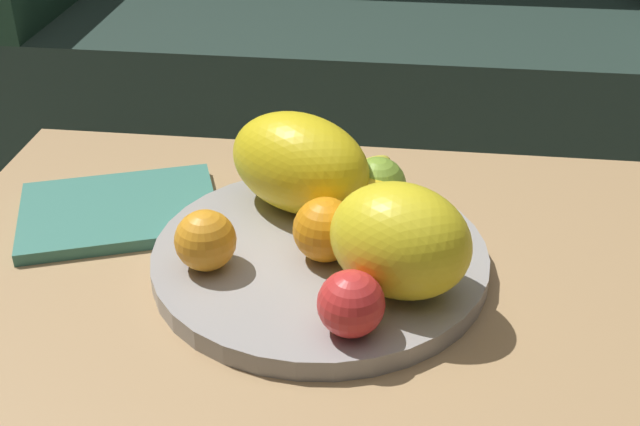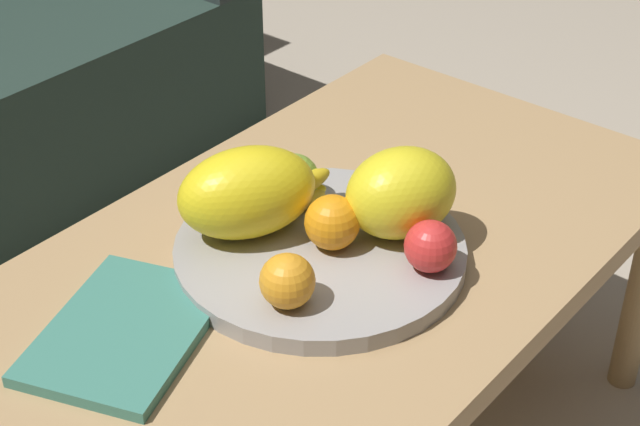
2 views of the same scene
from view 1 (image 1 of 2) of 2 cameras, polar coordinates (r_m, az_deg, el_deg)
name	(u,v)px [view 1 (image 1 of 2)]	position (r m, az deg, el deg)	size (l,w,h in m)	color
coffee_table	(360,299)	(1.00, 2.84, -6.06)	(1.07, 0.63, 0.46)	tan
couch	(357,40)	(2.15, 2.63, 11.97)	(1.70, 0.70, 0.90)	#21322B
fruit_bowl	(320,258)	(0.96, 0.00, -3.18)	(0.39, 0.39, 0.03)	#9A9694
melon_large_front	(300,163)	(1.01, -1.43, 3.51)	(0.19, 0.12, 0.12)	yellow
melon_smaller_beside	(400,240)	(0.86, 5.61, -1.92)	(0.16, 0.12, 0.12)	yellow
orange_front	(325,230)	(0.92, 0.37, -1.17)	(0.07, 0.07, 0.07)	orange
orange_left	(205,240)	(0.92, -8.01, -1.91)	(0.07, 0.07, 0.07)	orange
apple_front	(347,303)	(0.82, 1.92, -6.34)	(0.07, 0.07, 0.07)	red
apple_left	(378,186)	(1.01, 4.05, 1.93)	(0.07, 0.07, 0.07)	#7BA333
banana_bunch	(346,192)	(1.01, 1.80, 1.49)	(0.16, 0.14, 0.06)	yellow
magazine	(119,211)	(1.09, -13.87, 0.15)	(0.25, 0.18, 0.02)	#3C7C6C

